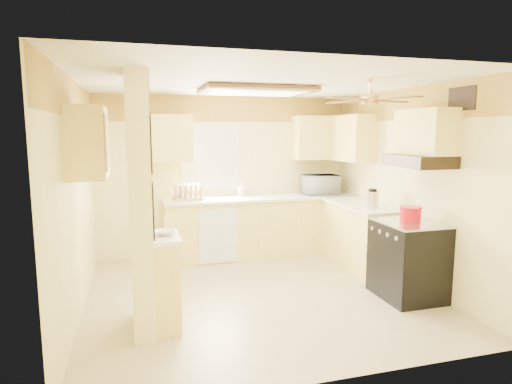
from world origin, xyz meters
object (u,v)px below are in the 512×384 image
object	(u,v)px
stove	(408,259)
dutch_oven	(411,214)
kettle	(372,199)
microwave	(320,184)
bowl	(166,233)

from	to	relation	value
stove	dutch_oven	world-z (taller)	dutch_oven
dutch_oven	kettle	xyz separation A→B (m)	(-0.03, 0.79, 0.06)
stove	kettle	distance (m)	1.01
microwave	dutch_oven	bearing A→B (deg)	98.47
dutch_oven	kettle	bearing A→B (deg)	92.29
bowl	dutch_oven	xyz separation A→B (m)	(2.81, 0.02, 0.04)
dutch_oven	kettle	size ratio (longest dim) A/B	1.01
kettle	stove	bearing A→B (deg)	-89.48
dutch_oven	microwave	bearing A→B (deg)	95.06
stove	bowl	xyz separation A→B (m)	(-2.79, 0.01, 0.50)
kettle	bowl	bearing A→B (deg)	-163.72
dutch_oven	stove	bearing A→B (deg)	-131.14
stove	microwave	size ratio (longest dim) A/B	1.62
bowl	stove	bearing A→B (deg)	-0.15
stove	kettle	world-z (taller)	kettle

